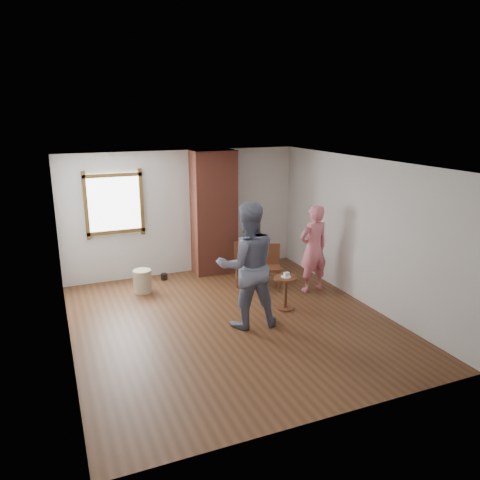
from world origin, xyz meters
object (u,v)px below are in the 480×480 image
Objects in this scene: dining_chair_right at (270,264)px; side_table at (286,288)px; stoneware_crock at (143,281)px; dining_chair_left at (245,261)px; man at (247,265)px; person_pink at (313,249)px.

dining_chair_right is 1.06m from side_table.
stoneware_crock is 0.52× the size of dining_chair_left.
side_table is 0.30× the size of man.
man reaches higher than side_table.
side_table reaches higher than stoneware_crock.
stoneware_crock is at bearing -50.20° from man.
person_pink is at bearing -145.03° from man.
dining_chair_left is 0.53m from dining_chair_right.
person_pink is (1.06, -0.83, 0.37)m from dining_chair_left.
dining_chair_right is at bearing 79.26° from side_table.
dining_chair_right reaches higher than dining_chair_left.
side_table is at bearing -152.43° from man.
man is 1.98m from person_pink.
dining_chair_left is at bearing -103.86° from man.
man is 1.20× the size of person_pink.
man is (-0.69, -1.72, 0.54)m from dining_chair_left.
man is (1.28, -2.07, 0.79)m from stoneware_crock.
man is at bearing -58.23° from stoneware_crock.
stoneware_crock is 2.47m from dining_chair_right.
side_table is at bearing -64.93° from dining_chair_left.
stoneware_crock is at bearing -171.72° from dining_chair_left.
man reaches higher than dining_chair_left.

